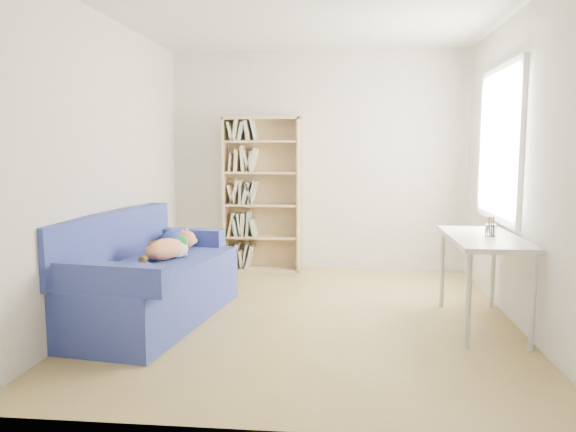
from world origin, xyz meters
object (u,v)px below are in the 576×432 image
(bookshelf, at_px, (262,201))
(desk, at_px, (484,245))
(pen_cup, at_px, (491,229))
(sofa, at_px, (148,280))

(bookshelf, relative_size, desk, 1.51)
(bookshelf, bearing_deg, pen_cup, -42.05)
(pen_cup, bearing_deg, bookshelf, 137.95)
(desk, distance_m, pen_cup, 0.14)
(desk, xyz_separation_m, pen_cup, (0.05, -0.00, 0.14))
(bookshelf, xyz_separation_m, desk, (2.11, -1.94, -0.16))
(sofa, height_order, bookshelf, bookshelf)
(sofa, distance_m, bookshelf, 2.23)
(sofa, relative_size, desk, 1.65)
(sofa, distance_m, pen_cup, 2.87)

